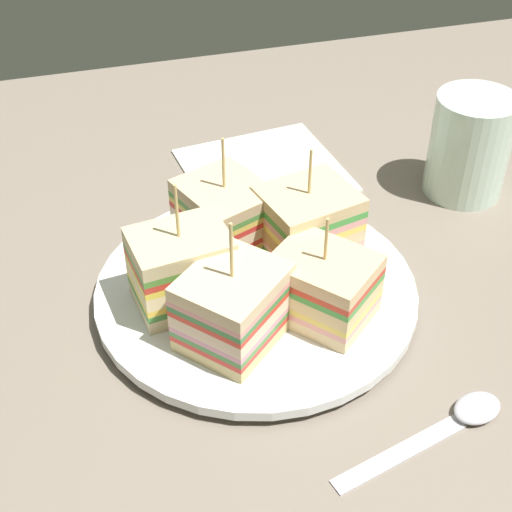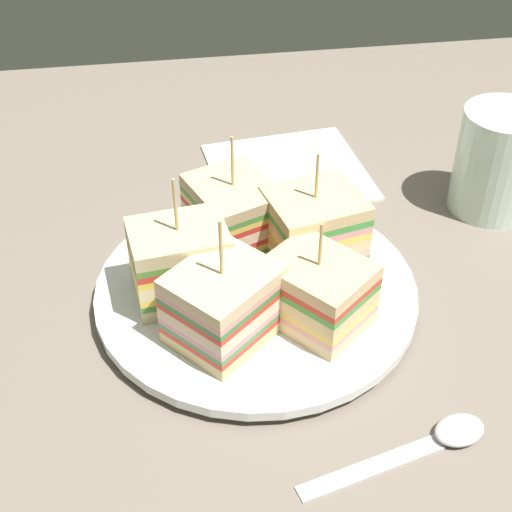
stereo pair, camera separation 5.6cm
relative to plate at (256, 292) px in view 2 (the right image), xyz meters
The scene contains 10 objects.
ground_plane 1.81cm from the plate, ahead, with size 105.54×89.83×1.80cm, color #766A5D.
plate is the anchor object (origin of this frame).
sandwich_wedge_0 6.70cm from the plate, behind, with size 7.69×6.14×10.45cm.
sandwich_wedge_1 6.61cm from the plate, 122.43° to the right, with size 9.20×9.09×10.13cm.
sandwich_wedge_2 6.46cm from the plate, 48.14° to the right, with size 8.85×9.02×8.69cm.
sandwich_wedge_3 6.67cm from the plate, 28.43° to the left, with size 8.24×7.48×9.82cm.
sandwich_wedge_4 6.62cm from the plate, 99.62° to the left, with size 8.17×8.76×10.08cm.
spoon 17.94cm from the plate, 58.20° to the right, with size 13.33×5.09×1.00cm.
napkin 18.62cm from the plate, 71.57° to the left, with size 14.54×13.59×0.50cm, color white.
drinking_glass 24.90cm from the plate, 22.41° to the left, with size 7.26×7.26×9.56cm.
Camera 2 is at (-6.62, -43.16, 40.24)cm, focal length 52.95 mm.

